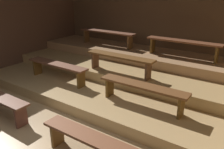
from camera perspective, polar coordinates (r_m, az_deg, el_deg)
ground at (r=5.47m, az=-1.75°, el=-5.45°), size 7.07×5.57×0.08m
wall_back at (r=7.11m, az=9.96°, el=10.87°), size 7.07×0.06×2.41m
wall_left at (r=7.36m, az=-22.47°, el=9.97°), size 0.06×5.57×2.41m
platform_lower at (r=5.87m, az=1.82°, el=-1.89°), size 6.27×3.53×0.24m
platform_middle at (r=6.28m, az=4.85°, el=1.83°), size 6.27×2.32×0.24m
platform_upper at (r=6.62m, az=7.04°, el=4.86°), size 6.27×1.34×0.24m
bench_lower_left at (r=5.72m, az=-13.30°, el=1.86°), size 1.74×0.29×0.43m
bench_lower_right at (r=4.38m, az=7.49°, el=-3.51°), size 1.74×0.29×0.43m
bench_middle_center at (r=5.37m, az=1.94°, el=3.82°), size 1.70×0.29×0.43m
bench_upper_left at (r=7.11m, az=-1.27°, el=9.93°), size 1.86×0.29×0.43m
bench_upper_right at (r=6.07m, az=17.01°, el=7.23°), size 1.86×0.29×0.43m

